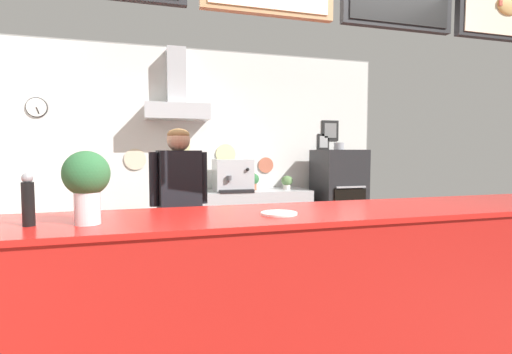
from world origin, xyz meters
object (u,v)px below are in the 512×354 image
potted_rosemary (287,182)px  basil_vase (87,182)px  pepper_grinder (28,200)px  espresso_machine (233,175)px  potted_oregano (199,182)px  pizza_oven (338,202)px  shop_worker (179,211)px  potted_basil (252,180)px  condiment_plate (279,213)px

potted_rosemary → basil_vase: (-2.12, -2.87, 0.27)m
basil_vase → pepper_grinder: basil_vase is taller
potted_rosemary → espresso_machine: bearing=-179.2°
potted_oregano → espresso_machine: bearing=-1.2°
pizza_oven → potted_rosemary: (-0.72, 0.12, 0.29)m
pizza_oven → basil_vase: pizza_oven is taller
pizza_oven → pepper_grinder: size_ratio=6.21×
shop_worker → pepper_grinder: (-0.81, -1.43, 0.31)m
pizza_oven → pepper_grinder: 4.15m
potted_oregano → pepper_grinder: 3.07m
basil_vase → potted_basil: bearing=60.6°
pizza_oven → potted_oregano: pizza_oven is taller
basil_vase → condiment_plate: size_ratio=1.73×
shop_worker → potted_rosemary: (1.57, 1.40, 0.12)m
condiment_plate → basil_vase: bearing=-179.3°
pizza_oven → potted_rosemary: size_ratio=8.40×
potted_basil → espresso_machine: bearing=-168.3°
pizza_oven → potted_oregano: (-1.93, 0.12, 0.32)m
pizza_oven → potted_rosemary: pizza_oven is taller
potted_oregano → pepper_grinder: pepper_grinder is taller
potted_oregano → condiment_plate: bearing=-88.4°
shop_worker → potted_oregano: (0.36, 1.40, 0.16)m
basil_vase → pepper_grinder: (-0.26, 0.03, -0.08)m
potted_rosemary → basil_vase: basil_vase is taller
espresso_machine → pepper_grinder: size_ratio=2.01×
potted_oregano → pizza_oven: bearing=-3.6°
espresso_machine → potted_rosemary: size_ratio=2.72×
pizza_oven → espresso_machine: pizza_oven is taller
shop_worker → espresso_machine: size_ratio=3.25×
pepper_grinder → condiment_plate: size_ratio=1.23×
pizza_oven → espresso_machine: bearing=175.6°
potted_oregano → basil_vase: 3.02m
potted_basil → potted_rosemary: 0.48m
condiment_plate → pizza_oven: bearing=55.8°
potted_basil → pepper_grinder: size_ratio=0.90×
shop_worker → espresso_machine: 1.62m
shop_worker → basil_vase: 1.61m
espresso_machine → basil_vase: (-1.36, -2.86, 0.16)m
pizza_oven → condiment_plate: 3.32m
shop_worker → potted_rosemary: shop_worker is taller
pizza_oven → potted_rosemary: bearing=170.2°
shop_worker → espresso_machine: shop_worker is taller
pepper_grinder → basil_vase: bearing=-6.3°
basil_vase → shop_worker: bearing=69.3°
condiment_plate → pepper_grinder: bearing=179.2°
pepper_grinder → shop_worker: bearing=60.4°
potted_oregano → potted_rosemary: size_ratio=1.25×
potted_rosemary → pepper_grinder: (-2.38, -2.84, 0.19)m
potted_basil → condiment_plate: potted_basil is taller
shop_worker → basil_vase: shop_worker is taller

